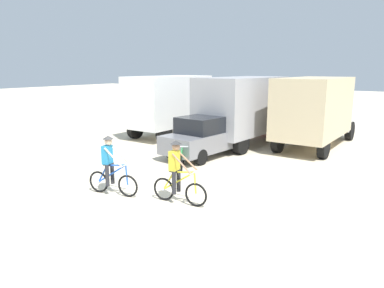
{
  "coord_description": "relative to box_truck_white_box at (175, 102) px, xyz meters",
  "views": [
    {
      "loc": [
        7.02,
        -7.36,
        3.77
      ],
      "look_at": [
        0.19,
        3.38,
        1.1
      ],
      "focal_mm": 33.82,
      "sensor_mm": 36.0,
      "label": 1
    }
  ],
  "objects": [
    {
      "name": "box_truck_tan_camper",
      "position": [
        7.71,
        0.94,
        0.0
      ],
      "size": [
        2.65,
        6.84,
        3.35
      ],
      "color": "#CCB78E",
      "rests_on": "ground"
    },
    {
      "name": "sedan_parked",
      "position": [
        4.16,
        -3.68,
        -0.99
      ],
      "size": [
        2.31,
        4.4,
        1.76
      ],
      "color": "slate",
      "rests_on": "ground"
    },
    {
      "name": "box_truck_grey_hauler",
      "position": [
        4.55,
        -0.12,
        0.0
      ],
      "size": [
        3.04,
        6.95,
        3.35
      ],
      "color": "#9E9EA3",
      "rests_on": "ground"
    },
    {
      "name": "bicycle_spare",
      "position": [
        4.4,
        -5.81,
        -1.48
      ],
      "size": [
        0.95,
        1.51,
        0.97
      ],
      "color": "black",
      "rests_on": "ground"
    },
    {
      "name": "cyclist_cowboy_hat",
      "position": [
        6.36,
        -8.95,
        -1.03
      ],
      "size": [
        1.73,
        0.52,
        1.82
      ],
      "color": "black",
      "rests_on": "ground"
    },
    {
      "name": "ground_plane",
      "position": [
        4.92,
        -9.61,
        -1.87
      ],
      "size": [
        120.0,
        120.0,
        0.0
      ],
      "primitive_type": "plane",
      "color": "beige"
    },
    {
      "name": "cyclist_orange_shirt",
      "position": [
        4.25,
        -9.44,
        -1.03
      ],
      "size": [
        1.71,
        0.55,
        1.82
      ],
      "color": "black",
      "rests_on": "ground"
    },
    {
      "name": "box_truck_white_box",
      "position": [
        0.0,
        0.0,
        0.0
      ],
      "size": [
        2.67,
        6.85,
        3.35
      ],
      "color": "white",
      "rests_on": "ground"
    }
  ]
}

